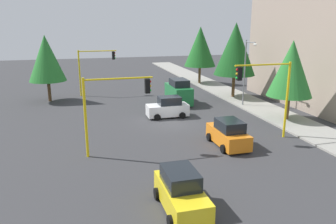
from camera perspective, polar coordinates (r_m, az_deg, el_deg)
ground_plane at (r=29.82m, az=0.50°, el=-1.89°), size 120.00×120.00×0.00m
sidewalk_kerb at (r=38.25m, az=13.69°, el=1.59°), size 80.00×4.00×0.15m
lane_arrow_near at (r=18.76m, az=1.37°, el=-12.48°), size 2.40×1.10×1.10m
apartment_block at (r=40.62m, az=25.53°, el=11.03°), size 17.39×9.30×13.69m
traffic_signal_far_right at (r=41.76m, az=-12.49°, el=8.15°), size 0.36×4.59×5.55m
traffic_signal_near_left at (r=25.78m, az=16.69°, el=4.30°), size 0.36×4.59×5.89m
traffic_signal_near_right at (r=22.09m, az=-9.33°, el=2.06°), size 0.36×4.59×5.33m
street_lamp_curbside at (r=35.68m, az=13.35°, el=7.66°), size 2.15×0.28×7.00m
tree_roadside_mid at (r=39.79m, az=11.46°, el=10.54°), size 4.79×4.79×8.77m
tree_roadside_near at (r=31.61m, az=20.36°, el=6.97°), size 3.98×3.98×7.26m
tree_roadside_far at (r=48.75m, az=5.55°, el=11.10°), size 4.49×4.49×8.22m
tree_opposite_side at (r=39.74m, az=-20.15°, el=8.64°), size 4.07×4.07×7.44m
delivery_van_green at (r=36.74m, az=1.82°, el=3.40°), size 4.80×2.22×2.77m
car_orange at (r=24.52m, az=10.31°, el=-3.72°), size 4.11×2.09×1.98m
car_white at (r=31.51m, az=-0.02°, el=0.73°), size 2.01×3.90×1.98m
car_yellow at (r=16.24m, az=2.26°, el=-13.59°), size 4.14×2.02×1.98m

